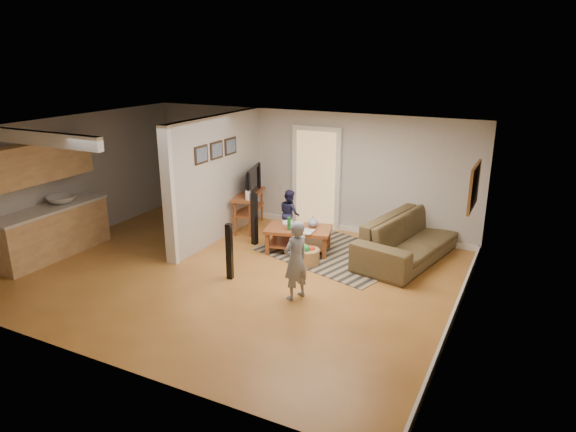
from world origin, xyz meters
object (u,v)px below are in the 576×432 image
at_px(child, 295,298).
at_px(toddler, 290,236).
at_px(tv_console, 249,197).
at_px(speaker_left, 229,252).
at_px(toy_basket, 307,256).
at_px(coffee_table, 300,233).
at_px(speaker_right, 254,219).
at_px(sofa, 410,257).

relative_size(child, toddler, 1.27).
xyz_separation_m(tv_console, speaker_left, (1.03, -2.40, -0.22)).
distance_m(toy_basket, toddler, 1.52).
relative_size(coffee_table, speaker_right, 1.30).
bearing_deg(toddler, toy_basket, 168.10).
height_order(coffee_table, speaker_left, speaker_left).
relative_size(coffee_table, toddler, 1.37).
bearing_deg(coffee_table, sofa, 18.75).
bearing_deg(speaker_right, speaker_left, -60.72).
bearing_deg(sofa, toy_basket, 138.52).
bearing_deg(speaker_left, speaker_right, 96.12).
height_order(child, toddler, child).
relative_size(tv_console, child, 1.05).
height_order(tv_console, toddler, tv_console).
distance_m(speaker_left, toy_basket, 1.50).
relative_size(coffee_table, tv_console, 1.03).
bearing_deg(sofa, speaker_right, 115.80).
bearing_deg(toy_basket, speaker_left, -128.57).
bearing_deg(speaker_right, toy_basket, -4.68).
bearing_deg(tv_console, sofa, -17.37).
xyz_separation_m(speaker_right, toddler, (0.42, 0.73, -0.53)).
relative_size(sofa, toy_basket, 6.23).
distance_m(tv_console, speaker_left, 2.62).
relative_size(sofa, child, 2.14).
bearing_deg(coffee_table, tv_console, 154.24).
height_order(coffee_table, child, coffee_table).
xyz_separation_m(tv_console, toy_basket, (1.95, -1.25, -0.55)).
distance_m(coffee_table, child, 2.00).
xyz_separation_m(sofa, speaker_right, (-2.95, -0.72, 0.53)).
relative_size(sofa, speaker_left, 2.77).
xyz_separation_m(coffee_table, toddler, (-0.55, 0.68, -0.38)).
height_order(speaker_left, toy_basket, speaker_left).
height_order(speaker_left, child, speaker_left).
xyz_separation_m(sofa, coffee_table, (-1.99, -0.67, 0.38)).
bearing_deg(toddler, coffee_table, 168.30).
height_order(speaker_right, child, speaker_right).
height_order(sofa, child, child).
relative_size(sofa, tv_console, 2.04).
distance_m(coffee_table, toy_basket, 0.67).
bearing_deg(speaker_left, coffee_table, 63.05).
bearing_deg(toddler, sofa, -140.77).
bearing_deg(speaker_left, toy_basket, 41.93).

